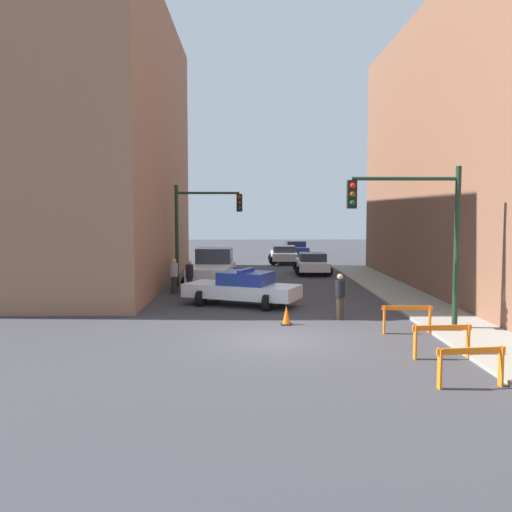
% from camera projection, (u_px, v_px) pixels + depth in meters
% --- Properties ---
extents(ground_plane, '(120.00, 120.00, 0.00)m').
position_uv_depth(ground_plane, '(275.00, 340.00, 17.29)').
color(ground_plane, '#38383D').
extents(sidewalk_right, '(2.40, 44.00, 0.12)m').
position_uv_depth(sidewalk_right, '(477.00, 337.00, 17.39)').
color(sidewalk_right, gray).
rests_on(sidewalk_right, ground_plane).
extents(building_corner_left, '(14.00, 20.00, 14.61)m').
position_uv_depth(building_corner_left, '(38.00, 147.00, 30.46)').
color(building_corner_left, '#93664C').
rests_on(building_corner_left, ground_plane).
extents(traffic_light_near, '(3.64, 0.35, 5.20)m').
position_uv_depth(traffic_light_near, '(421.00, 222.00, 18.19)').
color(traffic_light_near, black).
rests_on(traffic_light_near, sidewalk_right).
extents(traffic_light_far, '(3.44, 0.35, 5.20)m').
position_uv_depth(traffic_light_far, '(198.00, 221.00, 28.99)').
color(traffic_light_far, black).
rests_on(traffic_light_far, ground_plane).
extents(police_car, '(5.05, 3.56, 1.52)m').
position_uv_depth(police_car, '(243.00, 288.00, 23.49)').
color(police_car, white).
rests_on(police_car, ground_plane).
extents(white_truck, '(2.85, 5.51, 1.90)m').
position_uv_depth(white_truck, '(213.00, 268.00, 29.84)').
color(white_truck, silver).
rests_on(white_truck, ground_plane).
extents(parked_car_near, '(2.38, 4.36, 1.31)m').
position_uv_depth(parked_car_near, '(312.00, 263.00, 35.19)').
color(parked_car_near, silver).
rests_on(parked_car_near, ground_plane).
extents(parked_car_mid, '(2.31, 4.32, 1.31)m').
position_uv_depth(parked_car_mid, '(284.00, 254.00, 42.24)').
color(parked_car_mid, silver).
rests_on(parked_car_mid, ground_plane).
extents(parked_car_far, '(2.42, 4.39, 1.31)m').
position_uv_depth(parked_car_far, '(295.00, 248.00, 49.06)').
color(parked_car_far, navy).
rests_on(parked_car_far, ground_plane).
extents(pedestrian_crossing, '(0.43, 0.43, 1.66)m').
position_uv_depth(pedestrian_crossing, '(190.00, 277.00, 26.09)').
color(pedestrian_crossing, black).
rests_on(pedestrian_crossing, ground_plane).
extents(pedestrian_corner, '(0.43, 0.43, 1.66)m').
position_uv_depth(pedestrian_corner, '(174.00, 276.00, 26.75)').
color(pedestrian_corner, '#382D23').
rests_on(pedestrian_corner, ground_plane).
extents(pedestrian_sidewalk, '(0.45, 0.45, 1.66)m').
position_uv_depth(pedestrian_sidewalk, '(340.00, 296.00, 20.39)').
color(pedestrian_sidewalk, '#382D23').
rests_on(pedestrian_sidewalk, ground_plane).
extents(barrier_front, '(1.59, 0.34, 0.90)m').
position_uv_depth(barrier_front, '(471.00, 360.00, 12.55)').
color(barrier_front, orange).
rests_on(barrier_front, ground_plane).
extents(barrier_mid, '(1.60, 0.26, 0.90)m').
position_uv_depth(barrier_mid, '(442.00, 336.00, 15.01)').
color(barrier_mid, orange).
rests_on(barrier_mid, ground_plane).
extents(barrier_back, '(1.60, 0.21, 0.90)m').
position_uv_depth(barrier_back, '(407.00, 315.00, 18.06)').
color(barrier_back, orange).
rests_on(barrier_back, ground_plane).
extents(traffic_cone, '(0.36, 0.36, 0.66)m').
position_uv_depth(traffic_cone, '(286.00, 316.00, 19.53)').
color(traffic_cone, black).
rests_on(traffic_cone, ground_plane).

